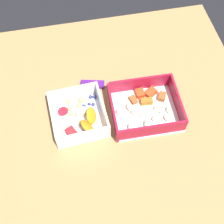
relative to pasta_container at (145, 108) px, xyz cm
name	(u,v)px	position (x,y,z in cm)	size (l,w,h in cm)	color
table_surface	(117,119)	(-8.19, -0.42, -2.69)	(80.00, 80.00, 2.00)	#9E7547
pasta_container	(145,108)	(0.00, 0.00, 0.00)	(19.46, 16.61, 5.56)	white
fruit_bowl	(79,117)	(-18.59, 0.61, 0.36)	(15.28, 15.94, 5.78)	white
candy_bar	(93,84)	(-13.03, 11.73, -1.09)	(7.00, 2.40, 1.20)	#51197A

